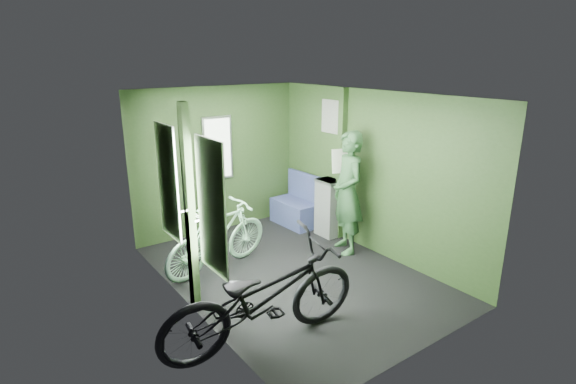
{
  "coord_description": "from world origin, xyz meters",
  "views": [
    {
      "loc": [
        -3.15,
        -4.25,
        2.74
      ],
      "look_at": [
        0.0,
        0.1,
        1.1
      ],
      "focal_mm": 28.0,
      "sensor_mm": 36.0,
      "label": 1
    }
  ],
  "objects_px": {
    "waste_box": "(328,208)",
    "bench_seat": "(296,209)",
    "passenger": "(348,193)",
    "bicycle_black": "(264,346)",
    "bicycle_mint": "(220,271)"
  },
  "relations": [
    {
      "from": "waste_box",
      "to": "bench_seat",
      "type": "height_order",
      "value": "waste_box"
    },
    {
      "from": "waste_box",
      "to": "bicycle_mint",
      "type": "bearing_deg",
      "value": -176.82
    },
    {
      "from": "bicycle_black",
      "to": "bench_seat",
      "type": "distance_m",
      "value": 3.38
    },
    {
      "from": "passenger",
      "to": "bench_seat",
      "type": "xyz_separation_m",
      "value": [
        0.06,
        1.29,
        -0.63
      ]
    },
    {
      "from": "passenger",
      "to": "waste_box",
      "type": "bearing_deg",
      "value": -176.21
    },
    {
      "from": "passenger",
      "to": "bench_seat",
      "type": "distance_m",
      "value": 1.44
    },
    {
      "from": "bench_seat",
      "to": "bicycle_mint",
      "type": "bearing_deg",
      "value": -158.9
    },
    {
      "from": "bicycle_mint",
      "to": "bench_seat",
      "type": "height_order",
      "value": "bench_seat"
    },
    {
      "from": "bicycle_mint",
      "to": "waste_box",
      "type": "xyz_separation_m",
      "value": [
        1.97,
        0.11,
        0.45
      ]
    },
    {
      "from": "bicycle_black",
      "to": "bench_seat",
      "type": "bearing_deg",
      "value": -37.16
    },
    {
      "from": "bicycle_black",
      "to": "passenger",
      "type": "height_order",
      "value": "passenger"
    },
    {
      "from": "waste_box",
      "to": "bicycle_black",
      "type": "bearing_deg",
      "value": -142.76
    },
    {
      "from": "bicycle_black",
      "to": "bench_seat",
      "type": "relative_size",
      "value": 2.41
    },
    {
      "from": "waste_box",
      "to": "bench_seat",
      "type": "relative_size",
      "value": 1.05
    },
    {
      "from": "bicycle_black",
      "to": "bicycle_mint",
      "type": "relative_size",
      "value": 1.3
    }
  ]
}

